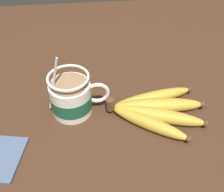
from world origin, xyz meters
TOP-DOWN VIEW (x-y plane):
  - table at (0.00, 0.00)cm, footprint 130.24×130.24cm
  - coffee_mug at (-5.93, -0.20)cm, footprint 13.85×9.46cm
  - banana_bunch at (13.13, -3.37)cm, footprint 23.52×17.91cm

SIDE VIEW (x-z plane):
  - table at x=0.00cm, z-range 0.00..3.02cm
  - banana_bunch at x=13.13cm, z-range 2.66..6.72cm
  - coffee_mug at x=-5.93cm, z-range -0.28..14.91cm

